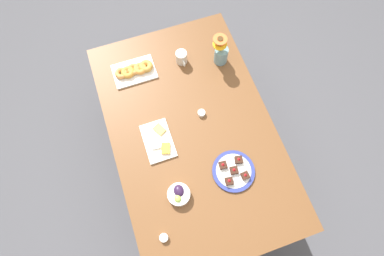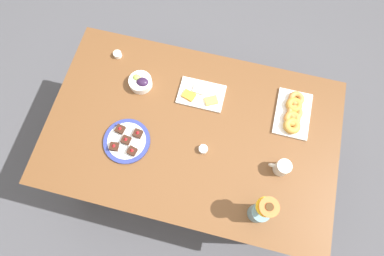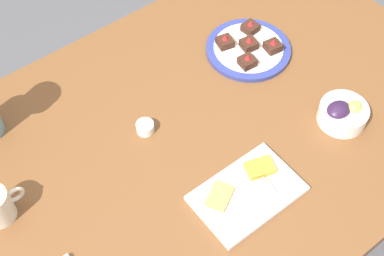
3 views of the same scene
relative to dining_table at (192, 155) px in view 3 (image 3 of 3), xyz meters
The scene contains 6 objects.
ground_plane 0.65m from the dining_table, ahead, with size 6.00×6.00×0.00m, color #4C4C51.
dining_table is the anchor object (origin of this frame).
grape_bowl 0.42m from the dining_table, 29.71° to the right, with size 0.13×0.13×0.07m.
cheese_platter 0.24m from the dining_table, 90.22° to the right, with size 0.26×0.17×0.03m.
jam_cup_honey 0.16m from the dining_table, 132.56° to the left, with size 0.05×0.05×0.03m.
dessert_plate 0.37m from the dining_table, 24.24° to the left, with size 0.25×0.25×0.05m.
Camera 3 is at (-0.50, -0.65, 1.89)m, focal length 50.00 mm.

